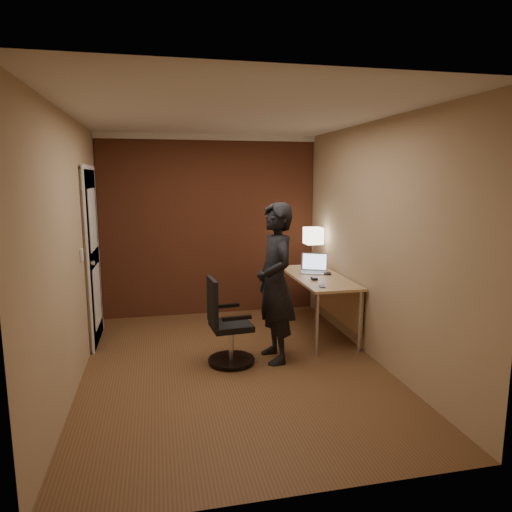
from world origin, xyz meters
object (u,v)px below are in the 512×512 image
(mouse, at_px, (314,279))
(phone, at_px, (322,286))
(laptop, at_px, (314,267))
(desk, at_px, (323,286))
(wallet, at_px, (327,274))
(desk_lamp, at_px, (313,236))
(office_chair, at_px, (226,327))
(person, at_px, (275,283))

(mouse, height_order, phone, mouse)
(laptop, xyz_separation_m, phone, (-0.18, -0.78, -0.06))
(desk, xyz_separation_m, phone, (-0.22, -0.55, 0.13))
(wallet, bearing_deg, mouse, -135.56)
(desk, distance_m, laptop, 0.31)
(desk_lamp, distance_m, mouse, 0.89)
(wallet, distance_m, office_chair, 1.63)
(desk, relative_size, office_chair, 1.67)
(desk, xyz_separation_m, mouse, (-0.19, -0.20, 0.14))
(laptop, height_order, phone, laptop)
(office_chair, relative_size, person, 0.54)
(wallet, relative_size, office_chair, 0.12)
(laptop, relative_size, office_chair, 0.45)
(phone, distance_m, office_chair, 1.17)
(laptop, relative_size, phone, 3.55)
(laptop, distance_m, office_chair, 1.64)
(laptop, relative_size, wallet, 3.71)
(mouse, xyz_separation_m, wallet, (0.26, 0.26, -0.01))
(office_chair, bearing_deg, desk, 28.19)
(laptop, xyz_separation_m, wallet, (0.12, -0.18, -0.05))
(desk_lamp, relative_size, wallet, 4.86)
(desk, relative_size, desk_lamp, 2.80)
(phone, relative_size, office_chair, 0.13)
(desk_lamp, distance_m, laptop, 0.49)
(phone, xyz_separation_m, office_chair, (-1.10, -0.16, -0.34))
(phone, relative_size, wallet, 1.05)
(desk_lamp, height_order, person, person)
(mouse, distance_m, person, 0.80)
(mouse, bearing_deg, office_chair, -155.39)
(laptop, height_order, wallet, laptop)
(laptop, height_order, mouse, laptop)
(desk_lamp, bearing_deg, office_chair, -137.44)
(laptop, bearing_deg, person, -128.72)
(desk, xyz_separation_m, office_chair, (-1.32, -0.71, -0.21))
(mouse, bearing_deg, person, -139.85)
(desk, xyz_separation_m, desk_lamp, (0.05, 0.56, 0.55))
(wallet, bearing_deg, person, -138.75)
(phone, distance_m, person, 0.61)
(office_chair, distance_m, person, 0.69)
(desk, relative_size, mouse, 15.00)
(wallet, bearing_deg, desk, -141.21)
(desk_lamp, xyz_separation_m, wallet, (0.02, -0.50, -0.41))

